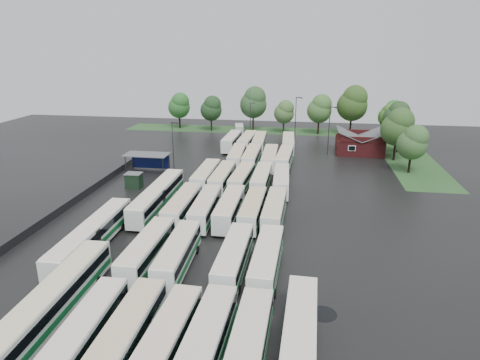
# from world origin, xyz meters

# --- Properties ---
(ground) EXTENTS (160.00, 160.00, 0.00)m
(ground) POSITION_xyz_m (0.00, 0.00, 0.00)
(ground) COLOR black
(ground) RESTS_ON ground
(brick_building) EXTENTS (10.07, 8.60, 5.39)m
(brick_building) POSITION_xyz_m (24.00, 42.77, 1.87)
(brick_building) COLOR maroon
(brick_building) RESTS_ON ground
(wash_shed) EXTENTS (8.20, 4.20, 3.58)m
(wash_shed) POSITION_xyz_m (-17.20, 22.02, 2.99)
(wash_shed) COLOR #2D2D30
(wash_shed) RESTS_ON ground
(utility_hut) EXTENTS (2.70, 2.20, 2.62)m
(utility_hut) POSITION_xyz_m (-16.20, 12.60, 1.32)
(utility_hut) COLOR black
(utility_hut) RESTS_ON ground
(grass_strip_north) EXTENTS (80.00, 10.00, 0.01)m
(grass_strip_north) POSITION_xyz_m (2.00, 64.80, 0.01)
(grass_strip_north) COLOR #254C21
(grass_strip_north) RESTS_ON ground
(grass_strip_east) EXTENTS (10.00, 50.00, 0.01)m
(grass_strip_east) POSITION_xyz_m (34.00, 42.80, 0.01)
(grass_strip_east) COLOR #254C21
(grass_strip_east) RESTS_ON ground
(west_fence) EXTENTS (0.10, 50.00, 1.20)m
(west_fence) POSITION_xyz_m (-22.20, 8.00, 0.60)
(west_fence) COLOR #2D2D30
(west_fence) RESTS_ON ground
(bus_r0c0) EXTENTS (2.89, 11.94, 3.30)m
(bus_r0c0) POSITION_xyz_m (-4.46, -26.12, 1.82)
(bus_r0c0) COLOR white
(bus_r0c0) RESTS_ON ground
(bus_r0c1) EXTENTS (2.75, 12.32, 3.42)m
(bus_r0c1) POSITION_xyz_m (-1.06, -26.17, 1.88)
(bus_r0c1) COLOR white
(bus_r0c1) RESTS_ON ground
(bus_r0c2) EXTENTS (2.88, 11.75, 3.25)m
(bus_r0c2) POSITION_xyz_m (2.16, -26.19, 1.79)
(bus_r0c2) COLOR white
(bus_r0c2) RESTS_ON ground
(bus_r0c3) EXTENTS (2.93, 12.30, 3.41)m
(bus_r0c3) POSITION_xyz_m (5.22, -26.23, 1.87)
(bus_r0c3) COLOR white
(bus_r0c3) RESTS_ON ground
(bus_r0c4) EXTENTS (2.79, 12.08, 3.35)m
(bus_r0c4) POSITION_xyz_m (8.47, -26.06, 1.84)
(bus_r0c4) COLOR white
(bus_r0c4) RESTS_ON ground
(bus_r1c0) EXTENTS (2.67, 12.17, 3.38)m
(bus_r1c0) POSITION_xyz_m (-4.56, -12.27, 1.86)
(bus_r1c0) COLOR white
(bus_r1c0) RESTS_ON ground
(bus_r1c1) EXTENTS (2.88, 12.00, 3.32)m
(bus_r1c1) POSITION_xyz_m (-1.03, -12.51, 1.83)
(bus_r1c1) COLOR white
(bus_r1c1) RESTS_ON ground
(bus_r1c3) EXTENTS (2.73, 12.05, 3.34)m
(bus_r1c3) POSITION_xyz_m (5.08, -12.45, 1.84)
(bus_r1c3) COLOR white
(bus_r1c3) RESTS_ON ground
(bus_r1c4) EXTENTS (2.83, 12.10, 3.35)m
(bus_r1c4) POSITION_xyz_m (8.58, -12.49, 1.84)
(bus_r1c4) COLOR white
(bus_r1c4) RESTS_ON ground
(bus_r2c0) EXTENTS (2.68, 12.33, 3.43)m
(bus_r2c0) POSITION_xyz_m (-4.37, 1.12, 1.89)
(bus_r2c0) COLOR white
(bus_r2c0) RESTS_ON ground
(bus_r2c1) EXTENTS (2.85, 11.98, 3.32)m
(bus_r2c1) POSITION_xyz_m (-1.14, 1.06, 1.83)
(bus_r2c1) COLOR white
(bus_r2c1) RESTS_ON ground
(bus_r2c2) EXTENTS (2.60, 12.04, 3.35)m
(bus_r2c2) POSITION_xyz_m (2.17, 1.33, 1.84)
(bus_r2c2) COLOR white
(bus_r2c2) RESTS_ON ground
(bus_r2c3) EXTENTS (2.67, 11.77, 3.27)m
(bus_r2c3) POSITION_xyz_m (5.37, 1.52, 1.80)
(bus_r2c3) COLOR white
(bus_r2c3) RESTS_ON ground
(bus_r2c4) EXTENTS (2.76, 11.92, 3.31)m
(bus_r2c4) POSITION_xyz_m (8.34, 1.53, 1.82)
(bus_r2c4) COLOR white
(bus_r2c4) RESTS_ON ground
(bus_r3c0) EXTENTS (2.61, 12.24, 3.41)m
(bus_r3c0) POSITION_xyz_m (-4.31, 15.05, 1.87)
(bus_r3c0) COLOR white
(bus_r3c0) RESTS_ON ground
(bus_r3c1) EXTENTS (2.69, 11.96, 3.32)m
(bus_r3c1) POSITION_xyz_m (-1.38, 14.73, 1.83)
(bus_r3c1) COLOR white
(bus_r3c1) RESTS_ON ground
(bus_r3c2) EXTENTS (3.06, 11.85, 3.27)m
(bus_r3c2) POSITION_xyz_m (1.87, 14.95, 1.80)
(bus_r3c2) COLOR white
(bus_r3c2) RESTS_ON ground
(bus_r3c3) EXTENTS (2.63, 11.89, 3.30)m
(bus_r3c3) POSITION_xyz_m (5.17, 14.97, 1.82)
(bus_r3c3) COLOR white
(bus_r3c3) RESTS_ON ground
(bus_r3c4) EXTENTS (2.97, 11.80, 3.26)m
(bus_r3c4) POSITION_xyz_m (8.46, 14.68, 1.79)
(bus_r3c4) COLOR white
(bus_r3c4) RESTS_ON ground
(bus_r4c1) EXTENTS (3.06, 12.24, 3.38)m
(bus_r4c1) POSITION_xyz_m (-1.14, 28.57, 1.86)
(bus_r4c1) COLOR white
(bus_r4c1) RESTS_ON ground
(bus_r4c2) EXTENTS (2.66, 12.37, 3.44)m
(bus_r4c2) POSITION_xyz_m (1.86, 28.24, 1.89)
(bus_r4c2) COLOR white
(bus_r4c2) RESTS_ON ground
(bus_r4c3) EXTENTS (2.80, 12.36, 3.43)m
(bus_r4c3) POSITION_xyz_m (5.40, 28.22, 1.89)
(bus_r4c3) COLOR white
(bus_r4c3) RESTS_ON ground
(bus_r4c4) EXTENTS (3.11, 12.21, 3.37)m
(bus_r4c4) POSITION_xyz_m (8.24, 28.47, 1.85)
(bus_r4c4) COLOR white
(bus_r4c4) RESTS_ON ground
(bus_r5c0) EXTENTS (2.87, 12.27, 3.40)m
(bus_r5c0) POSITION_xyz_m (-4.53, 42.04, 1.87)
(bus_r5c0) COLOR white
(bus_r5c0) RESTS_ON ground
(bus_r5c1) EXTENTS (3.08, 12.20, 3.37)m
(bus_r5c1) POSITION_xyz_m (-1.00, 42.34, 1.85)
(bus_r5c1) COLOR white
(bus_r5c1) RESTS_ON ground
(bus_r5c2) EXTENTS (2.88, 11.94, 3.30)m
(bus_r5c2) POSITION_xyz_m (1.81, 42.21, 1.82)
(bus_r5c2) COLOR white
(bus_r5c2) RESTS_ON ground
(bus_r5c4) EXTENTS (3.05, 12.24, 3.38)m
(bus_r5c4) POSITION_xyz_m (8.38, 41.88, 1.86)
(bus_r5c4) COLOR white
(bus_r5c4) RESTS_ON ground
(artic_bus_west_a) EXTENTS (3.04, 18.55, 3.43)m
(artic_bus_west_a) POSITION_xyz_m (-9.30, -22.86, 1.90)
(artic_bus_west_a) COLOR white
(artic_bus_west_a) RESTS_ON ground
(artic_bus_west_b) EXTENTS (2.69, 18.51, 3.43)m
(artic_bus_west_b) POSITION_xyz_m (-9.15, 4.37, 1.90)
(artic_bus_west_b) COLOR white
(artic_bus_west_b) RESTS_ON ground
(artic_bus_west_c) EXTENTS (2.91, 18.16, 3.36)m
(artic_bus_west_c) POSITION_xyz_m (-12.32, -9.71, 1.86)
(artic_bus_west_c) COLOR white
(artic_bus_west_c) RESTS_ON ground
(artic_bus_east) EXTENTS (2.98, 18.02, 3.33)m
(artic_bus_east) POSITION_xyz_m (12.19, -26.44, 1.85)
(artic_bus_east) COLOR white
(artic_bus_east) RESTS_ON ground
(minibus) EXTENTS (3.08, 6.00, 2.50)m
(minibus) POSITION_xyz_m (-5.39, 58.79, 1.38)
(minibus) COLOR silver
(minibus) RESTS_ON ground
(tree_north_0) EXTENTS (6.11, 6.11, 10.12)m
(tree_north_0) POSITION_xyz_m (-23.28, 64.38, 6.51)
(tree_north_0) COLOR black
(tree_north_0) RESTS_ON ground
(tree_north_1) EXTENTS (5.87, 5.87, 9.72)m
(tree_north_1) POSITION_xyz_m (-13.59, 62.20, 6.25)
(tree_north_1) COLOR black
(tree_north_1) RESTS_ON ground
(tree_north_2) EXTENTS (7.34, 7.34, 12.16)m
(tree_north_2) POSITION_xyz_m (-2.20, 64.36, 7.82)
(tree_north_2) COLOR black
(tree_north_2) RESTS_ON ground
(tree_north_3) EXTENTS (5.36, 5.36, 8.87)m
(tree_north_3) POSITION_xyz_m (6.34, 62.53, 5.70)
(tree_north_3) COLOR #2F2218
(tree_north_3) RESTS_ON ground
(tree_north_4) EXTENTS (6.43, 6.43, 10.65)m
(tree_north_4) POSITION_xyz_m (15.62, 61.94, 6.85)
(tree_north_4) COLOR black
(tree_north_4) RESTS_ON ground
(tree_north_5) EXTENTS (7.88, 7.88, 13.05)m
(tree_north_5) POSITION_xyz_m (23.99, 62.41, 8.40)
(tree_north_5) COLOR black
(tree_north_5) RESTS_ON ground
(tree_north_6) EXTENTS (5.31, 5.31, 8.79)m
(tree_north_6) POSITION_xyz_m (33.12, 61.08, 5.66)
(tree_north_6) COLOR black
(tree_north_6) RESTS_ON ground
(tree_east_0) EXTENTS (5.57, 5.57, 9.22)m
(tree_east_0) POSITION_xyz_m (31.86, 28.84, 5.93)
(tree_east_0) COLOR black
(tree_east_0) RESTS_ON ground
(tree_east_1) EXTENTS (6.67, 6.67, 11.05)m
(tree_east_1) POSITION_xyz_m (30.71, 37.64, 7.11)
(tree_east_1) COLOR black
(tree_east_1) RESTS_ON ground
(tree_east_2) EXTENTS (4.83, 4.82, 7.99)m
(tree_east_2) POSITION_xyz_m (32.65, 44.45, 5.13)
(tree_east_2) COLOR black
(tree_east_2) RESTS_ON ground
(tree_east_3) EXTENTS (6.24, 6.24, 10.34)m
(tree_east_3) POSITION_xyz_m (33.50, 53.53, 6.65)
(tree_east_3) COLOR #34281B
(tree_east_3) RESTS_ON ground
(tree_east_4) EXTENTS (5.71, 5.69, 9.43)m
(tree_east_4) POSITION_xyz_m (33.96, 62.40, 6.06)
(tree_east_4) COLOR black
(tree_east_4) RESTS_ON ground
(lamp_post_ne) EXTENTS (1.62, 0.32, 10.55)m
(lamp_post_ne) POSITION_xyz_m (17.16, 40.00, 6.12)
(lamp_post_ne) COLOR #2D2D30
(lamp_post_ne) RESTS_ON ground
(lamp_post_nw) EXTENTS (1.45, 0.28, 9.39)m
(lamp_post_nw) POSITION_xyz_m (-12.48, 23.56, 5.45)
(lamp_post_nw) COLOR #2D2D30
(lamp_post_nw) RESTS_ON ground
(lamp_post_back_w) EXTENTS (1.39, 0.27, 9.05)m
(lamp_post_back_w) POSITION_xyz_m (-1.75, 54.52, 5.25)
(lamp_post_back_w) COLOR #2D2D30
(lamp_post_back_w) RESTS_ON ground
(lamp_post_back_e) EXTENTS (1.65, 0.32, 10.68)m
(lamp_post_back_e) POSITION_xyz_m (9.63, 54.15, 6.20)
(lamp_post_back_e) COLOR #2D2D30
(lamp_post_back_e) RESTS_ON ground
(puddle_0) EXTENTS (6.09, 6.09, 0.01)m
(puddle_0) POSITION_xyz_m (0.90, -20.00, 0.00)
(puddle_0) COLOR black
(puddle_0) RESTS_ON ground
(puddle_1) EXTENTS (3.86, 3.86, 0.01)m
(puddle_1) POSITION_xyz_m (5.57, -24.26, 0.00)
(puddle_1) COLOR black
(puddle_1) RESTS_ON ground
(puddle_2) EXTENTS (5.82, 5.82, 0.01)m
(puddle_2) POSITION_xyz_m (-5.35, 1.66, 0.00)
(puddle_2) COLOR black
(puddle_2) RESTS_ON ground
(puddle_3) EXTENTS (4.99, 4.99, 0.01)m
(puddle_3) POSITION_xyz_m (3.36, -1.54, 0.00)
(puddle_3) COLOR black
(puddle_3) RESTS_ON ground
(puddle_4) EXTENTS (2.57, 2.57, 0.01)m
(puddle_4) POSITION_xyz_m (14.32, -18.31, 0.00)
(puddle_4) COLOR black
(puddle_4) RESTS_ON ground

